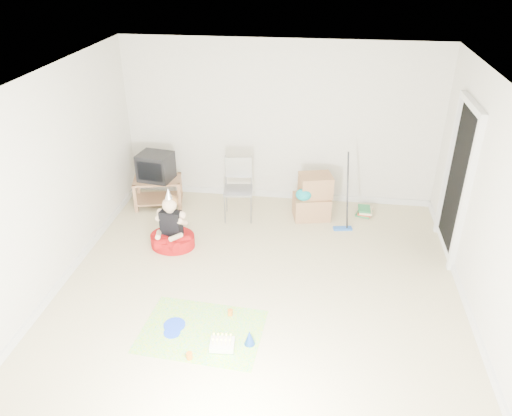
# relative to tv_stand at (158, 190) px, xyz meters

# --- Properties ---
(ground) EXTENTS (5.00, 5.00, 0.00)m
(ground) POSITION_rel_tv_stand_xyz_m (1.91, -1.94, -0.28)
(ground) COLOR beige
(ground) RESTS_ON ground
(doorway_recess) EXTENTS (0.02, 0.90, 2.05)m
(doorway_recess) POSITION_rel_tv_stand_xyz_m (4.39, -0.74, 0.75)
(doorway_recess) COLOR black
(doorway_recess) RESTS_ON ground
(tv_stand) EXTENTS (0.84, 0.63, 0.47)m
(tv_stand) POSITION_rel_tv_stand_xyz_m (0.00, 0.00, 0.00)
(tv_stand) COLOR #8F6140
(tv_stand) RESTS_ON ground
(crt_tv) EXTENTS (0.56, 0.49, 0.44)m
(crt_tv) POSITION_rel_tv_stand_xyz_m (0.00, -0.00, 0.41)
(crt_tv) COLOR black
(crt_tv) RESTS_ON tv_stand
(folding_chair) EXTENTS (0.48, 0.47, 0.97)m
(folding_chair) POSITION_rel_tv_stand_xyz_m (1.36, -0.23, 0.19)
(folding_chair) COLOR gray
(folding_chair) RESTS_ON ground
(cardboard_boxes) EXTENTS (0.64, 0.55, 0.70)m
(cardboard_boxes) POSITION_rel_tv_stand_xyz_m (2.50, -0.05, 0.06)
(cardboard_boxes) COLOR #9F724C
(cardboard_boxes) RESTS_ON ground
(floor_mop) EXTENTS (0.29, 0.38, 1.12)m
(floor_mop) POSITION_rel_tv_stand_xyz_m (2.98, -0.39, -0.02)
(floor_mop) COLOR blue
(floor_mop) RESTS_ON ground
(book_pile) EXTENTS (0.29, 0.33, 0.12)m
(book_pile) POSITION_rel_tv_stand_xyz_m (3.34, 0.14, -0.22)
(book_pile) COLOR #287842
(book_pile) RESTS_ON ground
(seated_woman) EXTENTS (0.71, 0.71, 0.91)m
(seated_woman) POSITION_rel_tv_stand_xyz_m (0.56, -1.17, -0.08)
(seated_woman) COLOR #AE1010
(seated_woman) RESTS_ON ground
(party_mat) EXTENTS (1.40, 1.06, 0.01)m
(party_mat) POSITION_rel_tv_stand_xyz_m (1.38, -2.85, -0.28)
(party_mat) COLOR #EB3181
(party_mat) RESTS_ON ground
(birthday_cake) EXTENTS (0.28, 0.23, 0.13)m
(birthday_cake) POSITION_rel_tv_stand_xyz_m (1.65, -3.07, -0.24)
(birthday_cake) COLOR silver
(birthday_cake) RESTS_ON party_mat
(blue_plate_near) EXTENTS (0.26, 0.26, 0.01)m
(blue_plate_near) POSITION_rel_tv_stand_xyz_m (1.05, -2.80, -0.27)
(blue_plate_near) COLOR blue
(blue_plate_near) RESTS_ON party_mat
(blue_plate_far) EXTENTS (0.24, 0.24, 0.01)m
(blue_plate_far) POSITION_rel_tv_stand_xyz_m (1.06, -2.93, -0.27)
(blue_plate_far) COLOR blue
(blue_plate_far) RESTS_ON party_mat
(orange_cup_near) EXTENTS (0.08, 0.08, 0.07)m
(orange_cup_near) POSITION_rel_tv_stand_xyz_m (1.65, -2.54, -0.24)
(orange_cup_near) COLOR orange
(orange_cup_near) RESTS_ON party_mat
(orange_cup_far) EXTENTS (0.07, 0.07, 0.07)m
(orange_cup_far) POSITION_rel_tv_stand_xyz_m (1.35, -3.27, -0.24)
(orange_cup_far) COLOR orange
(orange_cup_far) RESTS_ON party_mat
(blue_party_hat) EXTENTS (0.13, 0.13, 0.18)m
(blue_party_hat) POSITION_rel_tv_stand_xyz_m (1.94, -2.97, -0.19)
(blue_party_hat) COLOR #1A45B7
(blue_party_hat) RESTS_ON party_mat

